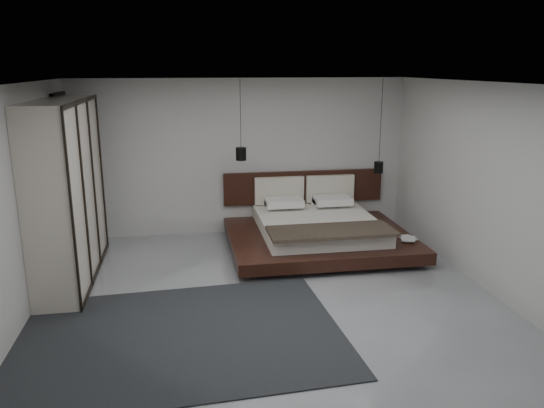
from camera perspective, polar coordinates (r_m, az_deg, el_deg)
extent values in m
plane|color=#999CA1|center=(7.19, -0.31, -10.03)|extent=(6.00, 6.00, 0.00)
plane|color=white|center=(6.54, -0.35, 12.87)|extent=(6.00, 6.00, 0.00)
plane|color=#B8B8B5|center=(9.64, -3.24, 5.06)|extent=(6.00, 0.00, 6.00)
plane|color=#B8B8B5|center=(3.95, 6.87, -9.41)|extent=(6.00, 0.00, 6.00)
plane|color=#B8B8B5|center=(6.92, -25.65, -0.21)|extent=(0.00, 6.00, 6.00)
plane|color=#B8B8B5|center=(7.79, 22.03, 1.69)|extent=(0.00, 6.00, 6.00)
cube|color=black|center=(9.25, -21.31, 3.04)|extent=(0.05, 0.90, 2.60)
cube|color=black|center=(8.99, 5.09, -4.63)|extent=(2.35, 1.93, 0.09)
cube|color=black|center=(8.95, 5.11, -3.79)|extent=(3.00, 2.46, 0.19)
cube|color=white|center=(9.01, 4.92, -2.23)|extent=(1.93, 2.14, 0.24)
cube|color=black|center=(8.20, 6.40, -2.92)|extent=(1.95, 0.75, 0.05)
cube|color=white|center=(9.64, 1.14, 0.05)|extent=(0.66, 0.43, 0.13)
cube|color=white|center=(9.84, 6.28, 0.27)|extent=(0.66, 0.43, 0.13)
cube|color=white|center=(9.48, 1.31, 0.17)|extent=(0.66, 0.43, 0.13)
cube|color=white|center=(9.69, 6.53, 0.40)|extent=(0.66, 0.43, 0.13)
cube|color=black|center=(9.91, 3.43, 1.86)|extent=(3.00, 0.08, 0.60)
cube|color=beige|center=(9.73, 0.78, 1.47)|extent=(0.91, 0.10, 0.50)
cube|color=beige|center=(9.95, 6.25, 1.67)|extent=(0.91, 0.10, 0.50)
imported|color=#99724C|center=(8.82, 13.78, -3.68)|extent=(0.27, 0.33, 0.03)
imported|color=#99724C|center=(8.78, 13.75, -3.60)|extent=(0.32, 0.36, 0.02)
cylinder|color=black|center=(8.93, -3.42, 9.69)|extent=(0.01, 0.01, 1.13)
cylinder|color=black|center=(9.01, -3.35, 5.41)|extent=(0.18, 0.18, 0.22)
cylinder|color=#FFE0B2|center=(9.03, -3.34, 4.82)|extent=(0.13, 0.13, 0.01)
cylinder|color=black|center=(9.53, 11.64, 8.77)|extent=(0.01, 0.01, 1.45)
cylinder|color=black|center=(9.64, 11.39, 3.90)|extent=(0.16, 0.16, 0.20)
cylinder|color=#FFE0B2|center=(9.66, 11.37, 3.42)|extent=(0.12, 0.12, 0.01)
cube|color=beige|center=(8.04, -21.21, 1.28)|extent=(0.59, 2.56, 2.56)
cube|color=black|center=(7.81, -19.82, 10.35)|extent=(0.03, 2.56, 0.06)
cube|color=black|center=(8.34, -18.33, -7.01)|extent=(0.03, 2.56, 0.06)
cube|color=black|center=(6.76, -20.70, -1.08)|extent=(0.03, 0.05, 2.56)
cube|color=black|center=(7.57, -19.54, 0.65)|extent=(0.03, 0.05, 2.56)
cube|color=black|center=(8.39, -18.60, 2.04)|extent=(0.03, 0.05, 2.56)
cube|color=black|center=(9.22, -17.83, 3.18)|extent=(0.03, 0.05, 2.56)
cube|color=black|center=(6.33, -10.07, -13.82)|extent=(3.87, 2.87, 0.02)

